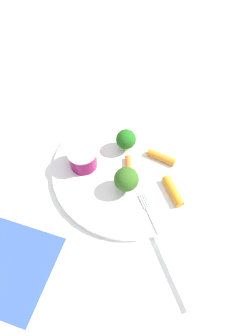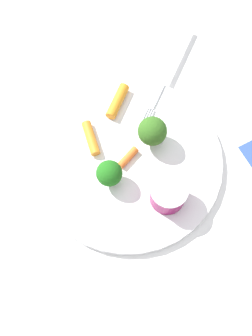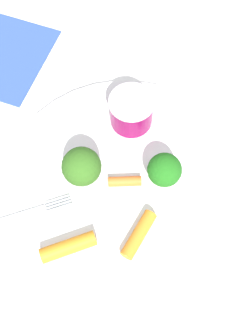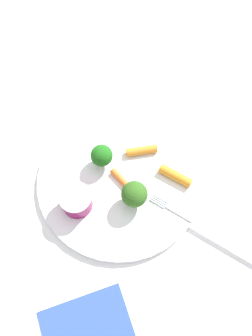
# 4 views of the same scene
# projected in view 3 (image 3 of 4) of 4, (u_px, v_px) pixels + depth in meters

# --- Properties ---
(ground_plane) EXTENTS (2.40, 2.40, 0.00)m
(ground_plane) POSITION_uv_depth(u_px,v_px,m) (125.00, 188.00, 0.50)
(ground_plane) COLOR silver
(plate) EXTENTS (0.28, 0.28, 0.01)m
(plate) POSITION_uv_depth(u_px,v_px,m) (125.00, 185.00, 0.50)
(plate) COLOR white
(plate) RESTS_ON ground_plane
(sauce_cup) EXTENTS (0.05, 0.05, 0.04)m
(sauce_cup) POSITION_uv_depth(u_px,v_px,m) (131.00, 111.00, 0.51)
(sauce_cup) COLOR maroon
(sauce_cup) RESTS_ON plate
(broccoli_floret_0) EXTENTS (0.04, 0.04, 0.05)m
(broccoli_floret_0) POSITION_uv_depth(u_px,v_px,m) (165.00, 172.00, 0.47)
(broccoli_floret_0) COLOR #9BC267
(broccoli_floret_0) RESTS_ON plate
(broccoli_floret_1) EXTENTS (0.04, 0.04, 0.05)m
(broccoli_floret_1) POSITION_uv_depth(u_px,v_px,m) (82.00, 167.00, 0.47)
(broccoli_floret_1) COLOR #8CAC5E
(broccoli_floret_1) RESTS_ON plate
(carrot_stick_0) EXTENTS (0.04, 0.05, 0.01)m
(carrot_stick_0) POSITION_uv_depth(u_px,v_px,m) (139.00, 235.00, 0.46)
(carrot_stick_0) COLOR orange
(carrot_stick_0) RESTS_ON plate
(carrot_stick_1) EXTENTS (0.04, 0.01, 0.01)m
(carrot_stick_1) POSITION_uv_depth(u_px,v_px,m) (124.00, 183.00, 0.49)
(carrot_stick_1) COLOR orange
(carrot_stick_1) RESTS_ON plate
(carrot_stick_2) EXTENTS (0.06, 0.03, 0.02)m
(carrot_stick_2) POSITION_uv_depth(u_px,v_px,m) (68.00, 247.00, 0.45)
(carrot_stick_2) COLOR orange
(carrot_stick_2) RESTS_ON plate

